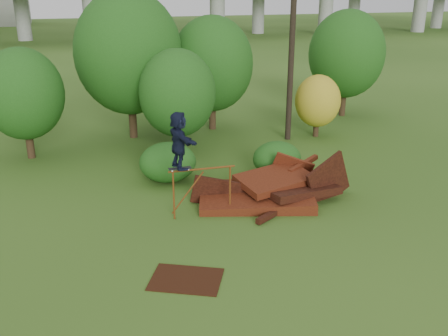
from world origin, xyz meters
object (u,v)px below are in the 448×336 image
object	(u,v)px
flat_plate	(186,279)
utility_pole	(292,48)
skater	(179,140)
scrap_pile	(270,191)

from	to	relation	value
flat_plate	utility_pole	bearing A→B (deg)	53.01
flat_plate	utility_pole	distance (m)	14.29
utility_pole	skater	bearing A→B (deg)	-135.73
scrap_pile	skater	distance (m)	4.15
skater	flat_plate	distance (m)	4.61
flat_plate	utility_pole	world-z (taller)	utility_pole
skater	scrap_pile	bearing A→B (deg)	-91.57
scrap_pile	utility_pole	distance (m)	8.87
scrap_pile	flat_plate	world-z (taller)	scrap_pile
scrap_pile	utility_pole	size ratio (longest dim) A/B	0.67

